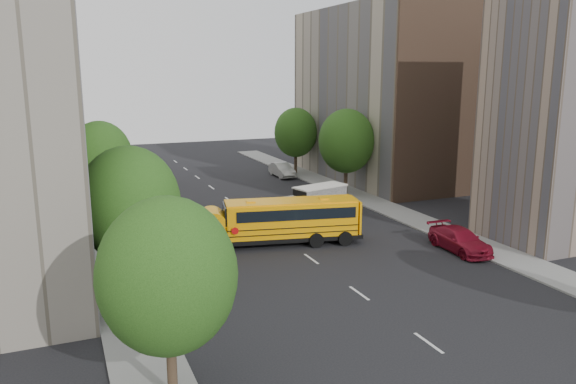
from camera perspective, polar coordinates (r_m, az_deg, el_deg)
ground at (r=37.00m, az=1.07°, el=-5.89°), size 120.00×120.00×0.00m
sidewalk_left at (r=39.01m, az=-17.76°, el=-5.43°), size 3.00×80.00×0.12m
sidewalk_right at (r=46.61m, az=11.63°, el=-2.26°), size 3.00×80.00×0.12m
lane_markings at (r=45.97m, az=-3.93°, el=-2.31°), size 0.15×64.00×0.01m
building_left_redbrick at (r=60.55m, az=-26.31°, el=6.20°), size 10.00×15.00×13.00m
building_right_near at (r=42.54m, az=26.79°, el=6.87°), size 10.00×7.00×17.00m
building_right_far at (r=61.37m, az=9.17°, el=9.69°), size 10.00×22.00×18.00m
building_right_sidewall at (r=52.33m, az=15.55°, el=9.01°), size 10.10×0.30×18.00m
street_tree_0 at (r=19.70m, az=-12.14°, el=-8.35°), size 4.80×4.80×7.41m
street_tree_1 at (r=29.13m, az=-15.81°, el=-1.21°), size 5.12×5.12×7.90m
street_tree_2 at (r=46.80m, az=-18.52°, el=3.37°), size 4.99×4.99×7.71m
street_tree_4 at (r=53.00m, az=5.95°, el=5.16°), size 5.25×5.25×8.10m
street_tree_5 at (r=63.77m, az=0.79°, el=6.06°), size 4.86×4.86×7.51m
school_bus at (r=37.76m, az=-0.92°, el=-2.79°), size 11.19×4.61×3.08m
safari_truck at (r=45.58m, az=2.85°, el=-0.80°), size 5.87×3.33×2.38m
parked_car_0 at (r=29.46m, az=-11.93°, el=-9.67°), size 1.50×3.73×1.27m
parked_car_1 at (r=45.38m, az=-15.17°, el=-1.96°), size 1.75×4.50×1.46m
parked_car_3 at (r=38.23m, az=17.06°, el=-4.68°), size 2.29×5.19×1.48m
parked_car_5 at (r=62.29m, az=-0.61°, el=2.25°), size 1.66×4.65×1.53m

